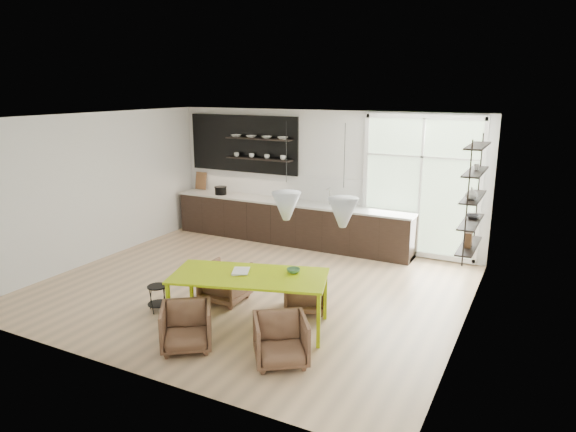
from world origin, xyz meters
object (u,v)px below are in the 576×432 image
Objects in this scene: armchair_back_right at (304,292)px; armchair_front_right at (281,340)px; armchair_back_left at (225,282)px; wire_stool at (158,295)px; dining_table at (249,278)px; armchair_front_left at (186,327)px.

armchair_back_right is 0.97× the size of armchair_front_right.
armchair_back_right is at bearing -170.24° from armchair_back_left.
wire_stool is at bearing 46.82° from armchair_back_left.
armchair_back_left is 1.03× the size of armchair_front_right.
armchair_front_right is 2.46m from wire_stool.
dining_table is at bearing 141.91° from armchair_back_left.
armchair_back_left reaches higher than armchair_front_right.
armchair_back_left is (-0.84, 0.62, -0.43)m from dining_table.
dining_table is at bearing 29.60° from armchair_front_left.
armchair_front_right is (0.86, -0.67, -0.44)m from dining_table.
armchair_front_left is (0.42, -1.53, -0.01)m from armchair_back_left.
armchair_back_right is at bearing 69.50° from armchair_front_right.
dining_table is at bearing 6.51° from wire_stool.
armchair_front_right reaches higher than armchair_front_left.
armchair_back_left is 1.31m from armchair_back_right.
armchair_front_left is 1.35m from wire_stool.
armchair_front_left is (-0.87, -1.79, 0.01)m from armchair_back_right.
armchair_back_left is 1.04× the size of armchair_front_left.
armchair_back_left reaches higher than wire_stool.
armchair_back_left is 1.07m from wire_stool.
wire_stool is at bearing 0.13° from armchair_back_right.
dining_table is 3.46× the size of armchair_back_left.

